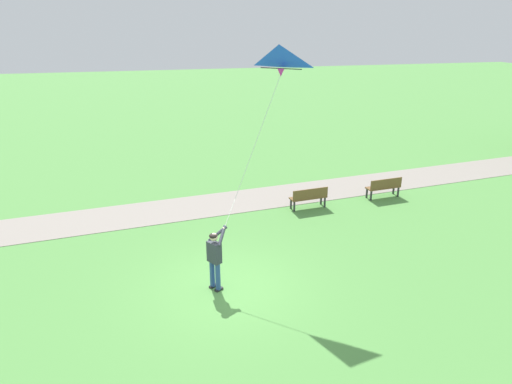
{
  "coord_description": "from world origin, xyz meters",
  "views": [
    {
      "loc": [
        10.96,
        -1.82,
        7.09
      ],
      "look_at": [
        0.01,
        0.83,
        2.8
      ],
      "focal_mm": 31.96,
      "sensor_mm": 36.0,
      "label": 1
    }
  ],
  "objects_px": {
    "flying_kite": "(279,62)",
    "park_bench_near_walkway": "(309,197)",
    "person_kite_flyer": "(215,256)",
    "park_bench_far_walkway": "(384,186)"
  },
  "relations": [
    {
      "from": "flying_kite",
      "to": "park_bench_near_walkway",
      "type": "distance_m",
      "value": 7.02
    },
    {
      "from": "flying_kite",
      "to": "park_bench_near_walkway",
      "type": "xyz_separation_m",
      "value": [
        -3.62,
        2.41,
        -5.51
      ]
    },
    {
      "from": "person_kite_flyer",
      "to": "park_bench_far_walkway",
      "type": "bearing_deg",
      "value": 123.31
    },
    {
      "from": "park_bench_far_walkway",
      "to": "park_bench_near_walkway",
      "type": "bearing_deg",
      "value": -83.88
    },
    {
      "from": "person_kite_flyer",
      "to": "park_bench_near_walkway",
      "type": "height_order",
      "value": "person_kite_flyer"
    },
    {
      "from": "person_kite_flyer",
      "to": "flying_kite",
      "type": "xyz_separation_m",
      "value": [
        -1.24,
        2.09,
        4.97
      ]
    },
    {
      "from": "person_kite_flyer",
      "to": "flying_kite",
      "type": "height_order",
      "value": "flying_kite"
    },
    {
      "from": "flying_kite",
      "to": "park_bench_far_walkway",
      "type": "xyz_separation_m",
      "value": [
        -4.0,
        5.89,
        -5.51
      ]
    },
    {
      "from": "person_kite_flyer",
      "to": "park_bench_near_walkway",
      "type": "xyz_separation_m",
      "value": [
        -4.87,
        4.49,
        -0.54
      ]
    },
    {
      "from": "person_kite_flyer",
      "to": "flying_kite",
      "type": "relative_size",
      "value": 0.39
    }
  ]
}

